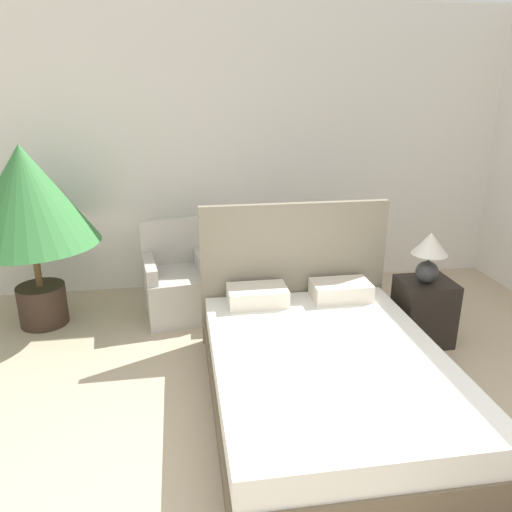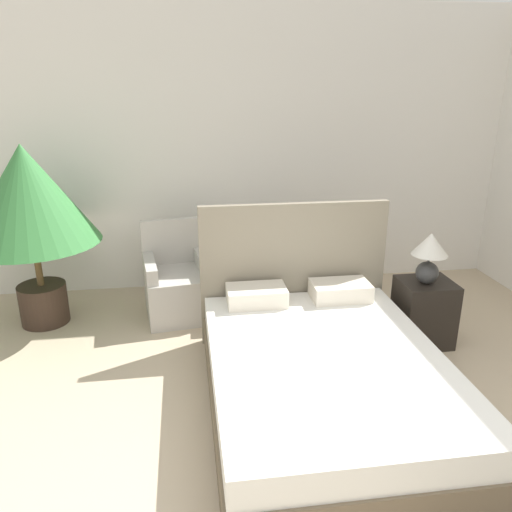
% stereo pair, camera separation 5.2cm
% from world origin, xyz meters
% --- Properties ---
extents(wall_back, '(10.00, 0.06, 2.90)m').
position_xyz_m(wall_back, '(0.00, 3.65, 1.45)').
color(wall_back, white).
rests_on(wall_back, ground_plane).
extents(bed, '(1.58, 2.14, 1.21)m').
position_xyz_m(bed, '(0.17, 1.31, 0.25)').
color(bed, brown).
rests_on(bed, ground_plane).
extents(armchair_near_window_left, '(0.68, 0.72, 0.88)m').
position_xyz_m(armchair_near_window_left, '(-0.81, 2.87, 0.28)').
color(armchair_near_window_left, '#B7B2A8').
rests_on(armchair_near_window_left, ground_plane).
extents(armchair_near_window_right, '(0.61, 0.65, 0.88)m').
position_xyz_m(armchair_near_window_right, '(0.05, 2.87, 0.28)').
color(armchair_near_window_right, '#B7B2A8').
rests_on(armchair_near_window_right, ground_plane).
extents(potted_palm, '(1.17, 1.17, 1.65)m').
position_xyz_m(potted_palm, '(-2.05, 2.88, 1.16)').
color(potted_palm, '#38281E').
rests_on(potted_palm, ground_plane).
extents(nightstand, '(0.44, 0.40, 0.56)m').
position_xyz_m(nightstand, '(1.26, 2.02, 0.28)').
color(nightstand, black).
rests_on(nightstand, ground_plane).
extents(table_lamp, '(0.29, 0.29, 0.43)m').
position_xyz_m(table_lamp, '(1.23, 1.99, 0.83)').
color(table_lamp, '#333333').
rests_on(table_lamp, nightstand).
extents(side_table, '(0.39, 0.39, 0.41)m').
position_xyz_m(side_table, '(-0.38, 2.84, 0.20)').
color(side_table, '#B7AD93').
rests_on(side_table, ground_plane).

